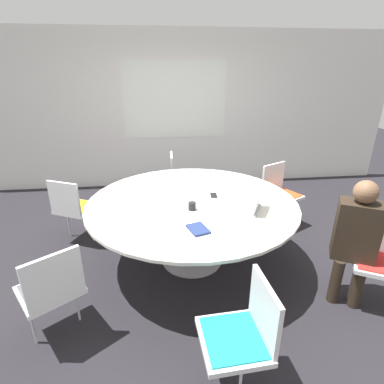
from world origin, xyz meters
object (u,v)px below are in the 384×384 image
Objects in this scene: chair_0 at (380,254)px; laptop at (252,206)px; handbag at (136,200)px; coffee_cup at (192,206)px; cell_phone at (214,195)px; spiral_notebook at (198,229)px; chair_2 at (180,176)px; chair_5 at (244,330)px; chair_3 at (73,205)px; chair_4 at (52,287)px; person_0 at (356,234)px; chair_1 at (279,190)px.

chair_0 is 2.20× the size of laptop.
handbag is (-1.27, 1.80, -0.67)m from laptop.
coffee_cup is 0.55× the size of cell_phone.
chair_0 reaches higher than spiral_notebook.
coffee_cup is at bearing -68.18° from handbag.
chair_2 is (-1.64, 2.35, 0.00)m from chair_0.
chair_0 and chair_5 have the same top height.
cell_phone is (1.66, -0.48, 0.25)m from chair_3.
person_0 reaches higher than chair_4.
chair_0 is 1.63m from chair_5.
chair_5 is 5.91× the size of cell_phone.
handbag is (-0.70, -0.03, -0.37)m from chair_2.
chair_2 is 1.00× the size of chair_4.
person_0 is at bearing -38.41° from cell_phone.
chair_5 is (1.36, -0.58, 0.00)m from chair_4.
chair_1 is 1.36m from laptop.
chair_3 is 1.00× the size of chair_5.
chair_4 is 1.41m from coffee_cup.
chair_1 is 2.20× the size of laptop.
person_0 reaches higher than cell_phone.
laptop reaches higher than chair_1.
chair_1 is at bearing -58.60° from person_0.
coffee_cup is at bearing 4.66° from chair_5.
chair_1 reaches higher than coffee_cup.
handbag is at bearing -84.98° from chair_2.
handbag is (-2.34, 2.31, -0.37)m from chair_0.
chair_2 is 2.74m from chair_4.
handbag is at bearing 111.82° from coffee_cup.
chair_2 is at bearing 2.82° from handbag.
chair_2 reaches higher than cell_phone.
chair_5 is 3.15m from handbag.
chair_4 is (0.20, -1.53, 0.00)m from chair_3.
chair_1 is 0.71× the size of person_0.
chair_5 is 0.94m from spiral_notebook.
person_0 is (-0.25, 0.04, 0.20)m from chair_0.
laptop is 4.89× the size of coffee_cup.
cell_phone is at bearing 49.71° from coffee_cup.
person_0 is at bearing -21.68° from coffee_cup.
laptop is 0.52m from cell_phone.
chair_5 is (-1.47, -0.69, 0.00)m from chair_0.
chair_0 and chair_2 have the same top height.
spiral_notebook is (-0.01, -2.16, 0.26)m from chair_2.
chair_4 reaches higher than coffee_cup.
chair_5 is at bearing 35.14° from chair_1.
chair_5 is at bearing -78.72° from spiral_notebook.
handbag is (-0.69, 1.71, -0.65)m from coffee_cup.
chair_4 is 0.71× the size of person_0.
chair_4 is at bearing -148.69° from coffee_cup.
chair_0 reaches higher than cell_phone.
spiral_notebook reaches higher than cell_phone.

